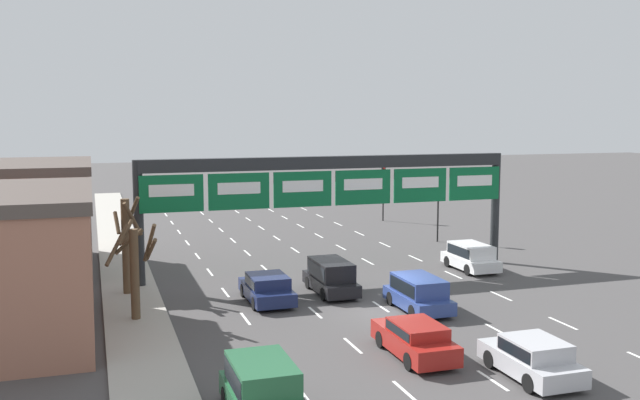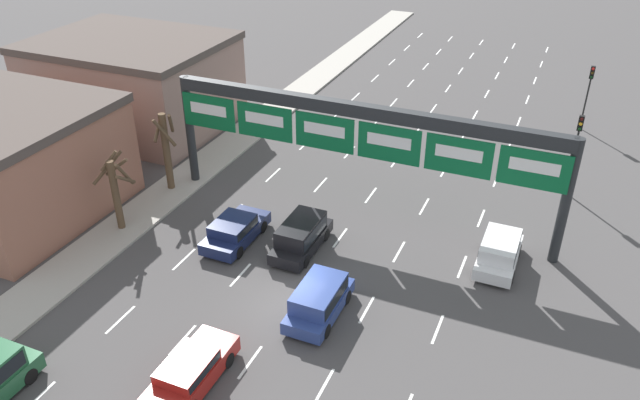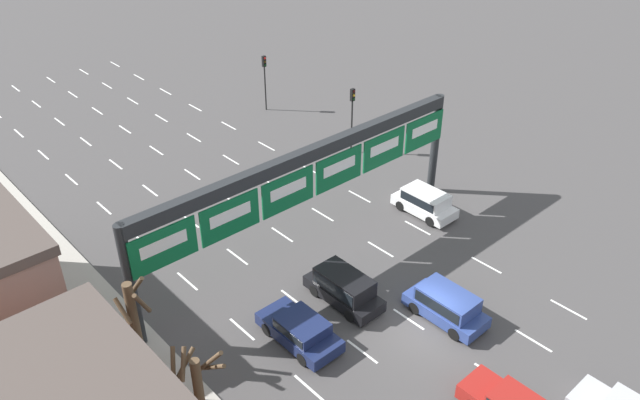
{
  "view_description": "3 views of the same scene",
  "coord_description": "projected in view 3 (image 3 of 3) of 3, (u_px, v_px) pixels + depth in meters",
  "views": [
    {
      "loc": [
        -13.0,
        -29.76,
        9.2
      ],
      "look_at": [
        -0.95,
        7.54,
        4.44
      ],
      "focal_mm": 40.0,
      "sensor_mm": 36.0,
      "label": 1
    },
    {
      "loc": [
        10.05,
        -20.06,
        18.71
      ],
      "look_at": [
        -0.77,
        5.04,
        2.7
      ],
      "focal_mm": 35.0,
      "sensor_mm": 36.0,
      "label": 2
    },
    {
      "loc": [
        -18.98,
        -13.39,
        21.38
      ],
      "look_at": [
        1.21,
        8.94,
        2.88
      ],
      "focal_mm": 35.0,
      "sensor_mm": 36.0,
      "label": 3
    }
  ],
  "objects": [
    {
      "name": "traffic_light_mid_block",
      "position": [
        352.0,
        108.0,
        44.85
      ],
      "size": [
        0.3,
        0.35,
        5.01
      ],
      "color": "black",
      "rests_on": "ground_plane"
    },
    {
      "name": "tree_bare_second",
      "position": [
        135.0,
        323.0,
        26.83
      ],
      "size": [
        1.45,
        1.62,
        4.94
      ],
      "color": "brown",
      "rests_on": "sidewalk_left"
    },
    {
      "name": "sign_gantry",
      "position": [
        311.0,
        171.0,
        32.89
      ],
      "size": [
        21.91,
        0.7,
        6.81
      ],
      "color": "#232628",
      "rests_on": "ground_plane"
    },
    {
      "name": "traffic_light_near_gantry",
      "position": [
        265.0,
        72.0,
        51.72
      ],
      "size": [
        0.3,
        0.35,
        4.74
      ],
      "color": "black",
      "rests_on": "ground_plane"
    },
    {
      "name": "suv_black",
      "position": [
        344.0,
        287.0,
        31.8
      ],
      "size": [
        1.81,
        4.37,
        1.73
      ],
      "color": "black",
      "rests_on": "ground_plane"
    },
    {
      "name": "lane_dashes",
      "position": [
        257.0,
        218.0,
        39.03
      ],
      "size": [
        13.32,
        67.0,
        0.01
      ],
      "color": "white",
      "rests_on": "ground_plane"
    },
    {
      "name": "ground_plane",
      "position": [
        424.0,
        330.0,
        30.5
      ],
      "size": [
        220.0,
        220.0,
        0.0
      ],
      "primitive_type": "plane",
      "color": "#474444"
    },
    {
      "name": "suv_white",
      "position": [
        425.0,
        201.0,
        39.03
      ],
      "size": [
        1.88,
        4.05,
        1.58
      ],
      "color": "silver",
      "rests_on": "ground_plane"
    },
    {
      "name": "tree_bare_closest",
      "position": [
        198.0,
        388.0,
        24.04
      ],
      "size": [
        2.26,
        1.96,
        4.39
      ],
      "color": "brown",
      "rests_on": "sidewalk_left"
    },
    {
      "name": "suv_blue",
      "position": [
        447.0,
        304.0,
        30.74
      ],
      "size": [
        1.9,
        4.15,
        1.63
      ],
      "color": "navy",
      "rests_on": "ground_plane"
    },
    {
      "name": "car_navy",
      "position": [
        300.0,
        329.0,
        29.44
      ],
      "size": [
        1.99,
        4.38,
        1.4
      ],
      "color": "#19234C",
      "rests_on": "ground_plane"
    }
  ]
}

